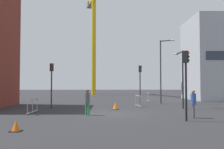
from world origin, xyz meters
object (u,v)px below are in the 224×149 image
traffic_light_near (186,74)px  pedestrian_waiting (193,102)px  streetlamp_short (182,73)px  traffic_cone_orange (16,126)px  traffic_light_corner (52,78)px  traffic_light_median (140,78)px  traffic_cone_striped (115,106)px  streetlamp_tall (162,66)px  pedestrian_walking (87,100)px  construction_crane (94,27)px

traffic_light_near → pedestrian_waiting: traffic_light_near is taller
streetlamp_short → traffic_cone_orange: bearing=-135.5°
traffic_light_corner → traffic_light_near: size_ratio=0.98×
traffic_light_near → traffic_light_median: traffic_light_median is taller
traffic_light_near → traffic_cone_orange: traffic_light_near is taller
traffic_cone_orange → traffic_cone_striped: (4.84, 9.79, 0.05)m
traffic_light_corner → streetlamp_short: bearing=-1.4°
streetlamp_tall → pedestrian_waiting: bearing=-93.4°
traffic_light_corner → traffic_light_median: 9.58m
pedestrian_walking → traffic_cone_striped: bearing=62.9°
pedestrian_waiting → pedestrian_walking: bearing=167.6°
construction_crane → traffic_light_near: bearing=-78.5°
traffic_light_near → traffic_light_median: size_ratio=0.99×
traffic_cone_orange → traffic_cone_striped: traffic_cone_striped is taller
traffic_light_corner → traffic_light_median: bearing=27.1°
traffic_light_near → pedestrian_walking: (-5.96, 2.77, -1.70)m
traffic_cone_orange → pedestrian_waiting: bearing=23.9°
traffic_light_corner → traffic_cone_striped: bearing=-11.2°
construction_crane → streetlamp_short: size_ratio=4.02×
construction_crane → traffic_cone_orange: (-1.52, -38.56, -13.59)m
construction_crane → traffic_light_corner: construction_crane is taller
traffic_light_near → traffic_cone_orange: (-8.73, -2.97, -2.50)m
traffic_light_median → pedestrian_walking: bearing=-117.3°
traffic_light_corner → pedestrian_walking: bearing=-55.1°
streetlamp_tall → streetlamp_short: size_ratio=1.38×
traffic_light_corner → traffic_cone_orange: size_ratio=7.83×
streetlamp_short → traffic_light_median: 5.60m
streetlamp_short → traffic_light_near: streetlamp_short is taller
traffic_light_median → traffic_cone_orange: 17.29m
traffic_cone_orange → traffic_light_corner: bearing=94.3°
traffic_light_corner → pedestrian_waiting: bearing=-32.6°
construction_crane → streetlamp_short: 31.32m
traffic_cone_striped → traffic_cone_orange: bearing=-116.3°
pedestrian_waiting → traffic_cone_striped: size_ratio=2.88×
traffic_light_near → traffic_cone_orange: bearing=-161.2°
traffic_light_near → streetlamp_short: bearing=74.9°
streetlamp_short → traffic_light_near: (-2.06, -7.65, -0.42)m
pedestrian_walking → streetlamp_short: bearing=31.3°
streetlamp_tall → pedestrian_waiting: streetlamp_tall is taller
traffic_light_median → traffic_light_near: bearing=-85.2°
traffic_light_corner → traffic_light_near: 12.43m
pedestrian_waiting → traffic_cone_orange: (-9.59, -4.24, -0.80)m
pedestrian_walking → construction_crane: bearing=92.2°
traffic_light_near → traffic_light_corner: bearing=140.3°
construction_crane → traffic_light_median: (6.18, -23.29, -11.05)m
traffic_light_corner → traffic_cone_striped: size_ratio=6.49×
construction_crane → streetlamp_tall: (8.76, -22.57, -9.68)m
streetlamp_tall → traffic_light_near: (-1.55, -13.02, -1.41)m
streetlamp_short → traffic_light_near: size_ratio=1.25×
streetlamp_tall → pedestrian_walking: streetlamp_tall is taller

